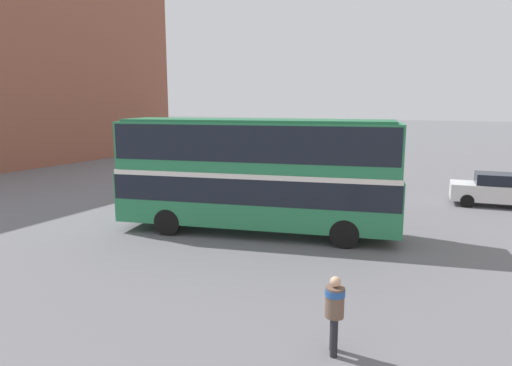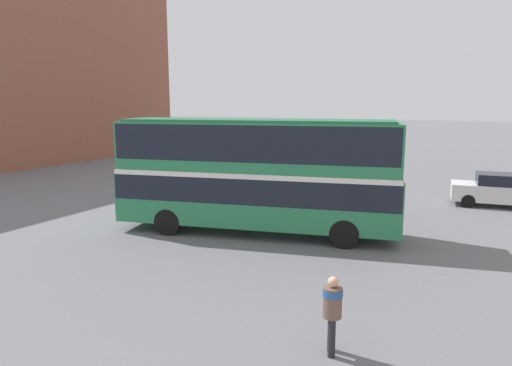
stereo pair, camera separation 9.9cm
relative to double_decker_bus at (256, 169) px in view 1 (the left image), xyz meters
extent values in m
plane|color=slate|center=(1.91, 0.83, -2.65)|extent=(240.00, 240.00, 0.00)
cube|color=#935642|center=(-28.37, 10.04, 5.46)|extent=(8.77, 29.84, 16.20)
cube|color=#287A4C|center=(0.00, 0.00, -1.18)|extent=(11.50, 5.10, 2.03)
cube|color=#287A4C|center=(0.00, 0.00, 0.85)|extent=(11.32, 4.99, 2.02)
cube|color=black|center=(0.00, 0.00, -0.72)|extent=(11.40, 5.10, 0.99)
cube|color=black|center=(0.00, 0.00, 1.09)|extent=(11.16, 4.98, 1.38)
cube|color=silver|center=(0.00, 0.00, -0.13)|extent=(11.39, 5.10, 0.20)
cube|color=#226841|center=(0.00, 0.00, 1.91)|extent=(10.78, 4.70, 0.10)
cylinder|color=black|center=(3.22, 1.94, -2.11)|extent=(1.12, 0.55, 1.08)
cylinder|color=black|center=(3.75, -0.23, -2.11)|extent=(1.12, 0.55, 1.08)
cylinder|color=black|center=(-3.54, 0.28, -2.11)|extent=(1.12, 0.55, 1.08)
cylinder|color=black|center=(-3.01, -1.88, -2.11)|extent=(1.12, 0.55, 1.08)
cylinder|color=#232328|center=(5.68, -7.37, -2.23)|extent=(0.16, 0.16, 0.83)
cylinder|color=#232328|center=(5.58, -7.12, -2.23)|extent=(0.16, 0.16, 0.83)
cylinder|color=brown|center=(5.63, -7.25, -1.48)|extent=(0.52, 0.52, 0.66)
cylinder|color=#28569E|center=(5.63, -7.25, -1.27)|extent=(0.55, 0.55, 0.15)
sphere|color=#D8A884|center=(5.63, -7.25, -1.03)|extent=(0.23, 0.23, 0.23)
cube|color=silver|center=(8.55, 9.98, -1.94)|extent=(4.33, 2.27, 0.85)
cube|color=black|center=(8.71, 10.00, -1.24)|extent=(2.34, 1.85, 0.56)
cylinder|color=black|center=(7.37, 9.02, -2.32)|extent=(0.68, 0.30, 0.66)
cylinder|color=black|center=(7.17, 10.61, -2.32)|extent=(0.68, 0.30, 0.66)
cube|color=slate|center=(-5.93, 8.28, -2.01)|extent=(4.26, 2.75, 0.76)
cube|color=black|center=(-5.77, 8.32, -1.34)|extent=(2.38, 2.12, 0.58)
cylinder|color=black|center=(-6.91, 7.17, -2.34)|extent=(0.65, 0.36, 0.62)
cylinder|color=black|center=(-7.31, 8.82, -2.34)|extent=(0.65, 0.36, 0.62)
cylinder|color=black|center=(-4.54, 7.74, -2.34)|extent=(0.65, 0.36, 0.62)
cylinder|color=black|center=(-4.94, 9.39, -2.34)|extent=(0.65, 0.36, 0.62)
camera|label=1|loc=(8.29, -15.93, 2.65)|focal=32.00mm
camera|label=2|loc=(8.38, -15.89, 2.65)|focal=32.00mm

